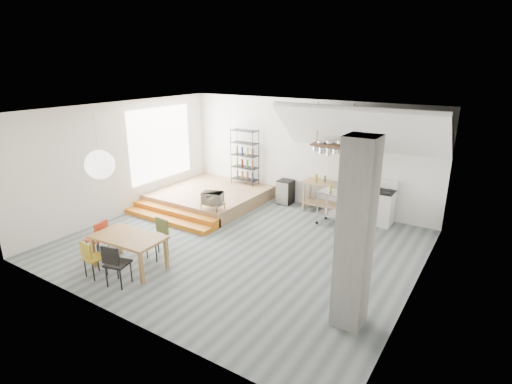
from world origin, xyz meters
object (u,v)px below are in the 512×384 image
Objects in this scene: dining_table at (128,239)px; rolling_cart at (336,205)px; stove at (382,207)px; mini_fridge at (285,192)px.

dining_table is 1.54× the size of rolling_cart.
stove is 6.57m from dining_table.
stove is at bearing 51.03° from dining_table.
mini_fridge is (0.84, 5.39, -0.27)m from dining_table.
rolling_cart is 2.20m from mini_fridge.
dining_table is 5.34m from rolling_cart.
rolling_cart is at bearing -23.47° from mini_fridge.
stove reaches higher than mini_fridge.
stove reaches higher than rolling_cart.
rolling_cart is at bearing -139.75° from stove.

